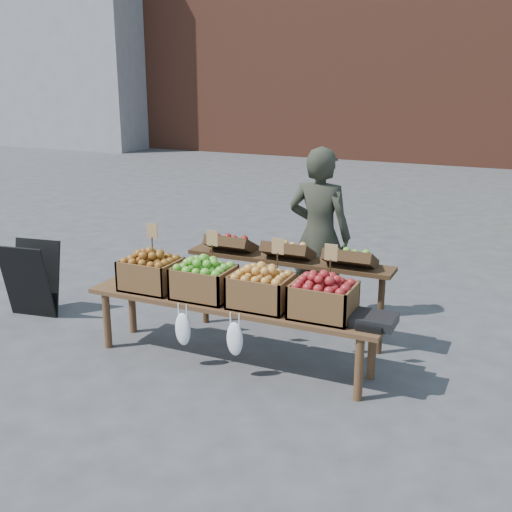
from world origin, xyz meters
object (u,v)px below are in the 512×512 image
at_px(crate_golden_apples, 151,274).
at_px(crate_russet_pears, 204,282).
at_px(chalkboard_sign, 32,279).
at_px(crate_red_apples, 261,291).
at_px(vendor, 319,236).
at_px(weighing_scale, 374,320).
at_px(display_bench, 232,332).
at_px(crate_green_apples, 323,300).
at_px(back_table, 288,286).

bearing_deg(crate_golden_apples, crate_russet_pears, 0.00).
xyz_separation_m(chalkboard_sign, crate_red_apples, (2.69, -0.14, 0.31)).
height_order(vendor, crate_golden_apples, vendor).
relative_size(crate_golden_apples, weighing_scale, 1.47).
distance_m(display_bench, weighing_scale, 1.29).
height_order(display_bench, crate_red_apples, crate_red_apples).
bearing_deg(crate_russet_pears, crate_red_apples, 0.00).
bearing_deg(crate_green_apples, crate_red_apples, 180.00).
bearing_deg(crate_golden_apples, chalkboard_sign, 174.84).
xyz_separation_m(vendor, crate_red_apples, (-0.07, -1.29, -0.19)).
bearing_deg(vendor, crate_russet_pears, 66.05).
height_order(crate_red_apples, weighing_scale, crate_red_apples).
distance_m(chalkboard_sign, crate_golden_apples, 1.62).
distance_m(back_table, crate_russet_pears, 0.90).
xyz_separation_m(crate_russet_pears, crate_green_apples, (1.10, 0.00, 0.00)).
bearing_deg(display_bench, crate_russet_pears, 180.00).
distance_m(crate_golden_apples, crate_russet_pears, 0.55).
relative_size(vendor, crate_green_apples, 3.58).
xyz_separation_m(crate_golden_apples, crate_red_apples, (1.10, 0.00, 0.00)).
distance_m(crate_red_apples, crate_green_apples, 0.55).
distance_m(vendor, weighing_scale, 1.61).
bearing_deg(chalkboard_sign, display_bench, -11.73).
xyz_separation_m(crate_golden_apples, crate_russet_pears, (0.55, 0.00, 0.00)).
height_order(vendor, chalkboard_sign, vendor).
height_order(display_bench, weighing_scale, weighing_scale).
bearing_deg(crate_red_apples, crate_golden_apples, 180.00).
height_order(crate_red_apples, crate_green_apples, same).
bearing_deg(crate_red_apples, back_table, 93.27).
relative_size(crate_russet_pears, crate_green_apples, 1.00).
bearing_deg(display_bench, chalkboard_sign, 176.60).
xyz_separation_m(crate_green_apples, weighing_scale, (0.43, -0.00, -0.10)).
xyz_separation_m(chalkboard_sign, crate_green_apples, (3.24, -0.14, 0.31)).
distance_m(back_table, weighing_scale, 1.25).
xyz_separation_m(vendor, crate_russet_pears, (-0.62, -1.29, -0.19)).
relative_size(display_bench, crate_russet_pears, 5.40).
distance_m(crate_golden_apples, weighing_scale, 2.08).
distance_m(crate_russet_pears, crate_red_apples, 0.55).
xyz_separation_m(display_bench, crate_green_apples, (0.82, 0.00, 0.42)).
bearing_deg(chalkboard_sign, crate_golden_apples, -13.49).
relative_size(vendor, back_table, 0.85).
distance_m(display_bench, crate_green_apples, 0.93).
height_order(crate_golden_apples, weighing_scale, crate_golden_apples).
height_order(back_table, crate_russet_pears, back_table).
bearing_deg(weighing_scale, crate_green_apples, 180.00).
relative_size(vendor, crate_red_apples, 3.58).
distance_m(vendor, crate_green_apples, 1.39).
distance_m(back_table, crate_red_apples, 0.75).
relative_size(crate_russet_pears, weighing_scale, 1.47).
xyz_separation_m(display_bench, crate_red_apples, (0.28, 0.00, 0.42)).
bearing_deg(chalkboard_sign, crate_green_apples, -10.87).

